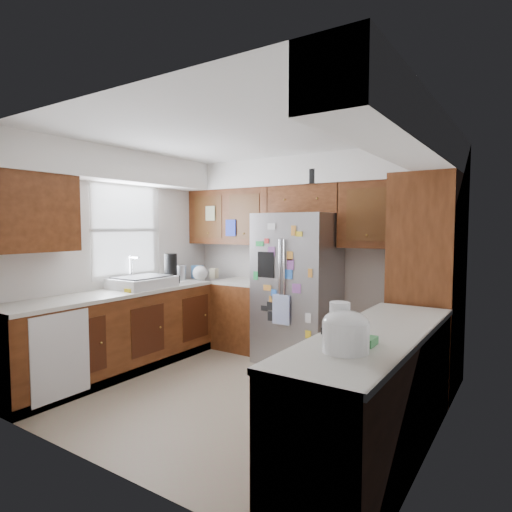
# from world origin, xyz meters

# --- Properties ---
(floor) EXTENTS (3.60, 3.60, 0.00)m
(floor) POSITION_xyz_m (0.00, 0.00, 0.00)
(floor) COLOR gray
(floor) RESTS_ON ground
(room_shell) EXTENTS (3.64, 3.24, 2.52)m
(room_shell) POSITION_xyz_m (-0.11, 0.36, 1.82)
(room_shell) COLOR silver
(room_shell) RESTS_ON ground
(left_counter_run) EXTENTS (1.36, 3.20, 0.92)m
(left_counter_run) POSITION_xyz_m (-1.36, 0.03, 0.43)
(left_counter_run) COLOR #401E0C
(left_counter_run) RESTS_ON ground
(right_counter_run) EXTENTS (0.63, 2.25, 0.92)m
(right_counter_run) POSITION_xyz_m (1.50, -0.47, 0.42)
(right_counter_run) COLOR #401E0C
(right_counter_run) RESTS_ON ground
(pantry) EXTENTS (0.60, 0.90, 2.15)m
(pantry) POSITION_xyz_m (1.50, 1.15, 1.07)
(pantry) COLOR #401E0C
(pantry) RESTS_ON ground
(fridge) EXTENTS (0.90, 0.79, 1.80)m
(fridge) POSITION_xyz_m (-0.00, 1.20, 0.90)
(fridge) COLOR #9A9A9F
(fridge) RESTS_ON ground
(bridge_cabinet) EXTENTS (0.96, 0.34, 0.35)m
(bridge_cabinet) POSITION_xyz_m (0.00, 1.43, 1.98)
(bridge_cabinet) COLOR #401E0C
(bridge_cabinet) RESTS_ON fridge
(fridge_top_items) EXTENTS (0.60, 0.35, 0.25)m
(fridge_top_items) POSITION_xyz_m (0.04, 1.39, 2.27)
(fridge_top_items) COLOR blue
(fridge_top_items) RESTS_ON bridge_cabinet
(sink_assembly) EXTENTS (0.52, 0.71, 0.37)m
(sink_assembly) POSITION_xyz_m (-1.50, 0.10, 0.99)
(sink_assembly) COLOR silver
(sink_assembly) RESTS_ON left_counter_run
(left_counter_clutter) EXTENTS (0.41, 0.91, 0.38)m
(left_counter_clutter) POSITION_xyz_m (-1.46, 0.81, 1.05)
(left_counter_clutter) COLOR black
(left_counter_clutter) RESTS_ON left_counter_run
(rice_cooker) EXTENTS (0.28, 0.27, 0.24)m
(rice_cooker) POSITION_xyz_m (1.50, -1.05, 1.04)
(rice_cooker) COLOR white
(rice_cooker) RESTS_ON right_counter_run
(paper_towel) EXTENTS (0.12, 0.12, 0.27)m
(paper_towel) POSITION_xyz_m (1.44, -0.98, 1.06)
(paper_towel) COLOR white
(paper_towel) RESTS_ON right_counter_run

